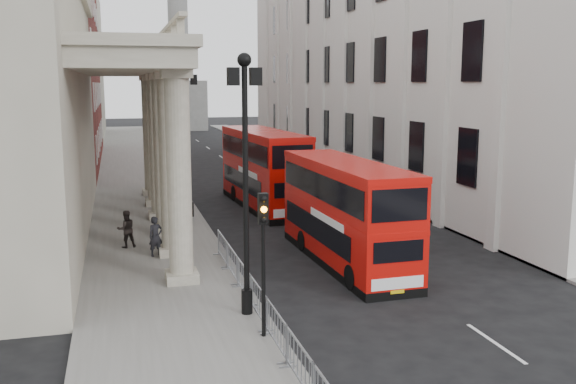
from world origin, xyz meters
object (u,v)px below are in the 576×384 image
at_px(monument_column, 178,31).
at_px(traffic_light, 263,238).
at_px(lamp_post_mid, 189,131).
at_px(lamp_post_south, 245,167).
at_px(bus_near, 345,210).
at_px(bus_far, 264,167).
at_px(pedestrian_a, 156,236).
at_px(lamp_post_north, 166,117).
at_px(pedestrian_b, 126,229).
at_px(pedestrian_c, 167,203).

height_order(monument_column, traffic_light, monument_column).
bearing_deg(lamp_post_mid, lamp_post_south, -90.00).
height_order(lamp_post_south, traffic_light, lamp_post_south).
relative_size(bus_near, bus_far, 0.91).
relative_size(lamp_post_south, traffic_light, 1.93).
distance_m(lamp_post_south, pedestrian_a, 9.18).
height_order(lamp_post_south, lamp_post_north, same).
relative_size(pedestrian_a, pedestrian_b, 1.01).
xyz_separation_m(lamp_post_south, lamp_post_mid, (0.00, 16.00, 0.00)).
distance_m(lamp_post_south, pedestrian_c, 15.90).
bearing_deg(bus_far, traffic_light, -106.62).
xyz_separation_m(lamp_post_south, lamp_post_north, (0.00, 32.00, 0.00)).
xyz_separation_m(monument_column, pedestrian_b, (-10.22, -78.19, -15.00)).
relative_size(monument_column, lamp_post_mid, 6.51).
bearing_deg(monument_column, lamp_post_north, -96.72).
bearing_deg(lamp_post_mid, pedestrian_a, -106.65).
distance_m(pedestrian_b, pedestrian_c, 6.02).
bearing_deg(lamp_post_mid, pedestrian_c, -154.56).
bearing_deg(bus_near, lamp_post_north, 99.58).
height_order(bus_far, pedestrian_b, bus_far).
distance_m(pedestrian_a, pedestrian_c, 7.51).
bearing_deg(pedestrian_a, pedestrian_b, 102.81).
bearing_deg(pedestrian_a, lamp_post_south, -93.21).
height_order(bus_far, pedestrian_a, bus_far).
distance_m(lamp_post_south, lamp_post_mid, 16.00).
bearing_deg(bus_far, pedestrian_c, -157.97).
bearing_deg(traffic_light, bus_near, 54.40).
relative_size(monument_column, lamp_post_north, 6.51).
relative_size(lamp_post_north, pedestrian_c, 4.44).
height_order(lamp_post_north, pedestrian_b, lamp_post_north).
height_order(lamp_post_north, bus_far, lamp_post_north).
bearing_deg(bus_far, pedestrian_b, -138.31).
bearing_deg(pedestrian_b, pedestrian_c, -125.95).
xyz_separation_m(traffic_light, pedestrian_b, (-3.72, 11.83, -2.13)).
distance_m(monument_column, lamp_post_south, 88.94).
bearing_deg(lamp_post_north, lamp_post_mid, -90.00).
bearing_deg(pedestrian_c, pedestrian_b, -86.01).
relative_size(lamp_post_north, pedestrian_a, 4.79).
bearing_deg(lamp_post_mid, lamp_post_north, 90.00).
height_order(lamp_post_mid, traffic_light, lamp_post_mid).
bearing_deg(bus_far, lamp_post_north, 105.42).
distance_m(monument_column, traffic_light, 91.17).
bearing_deg(bus_near, pedestrian_a, 158.91).
relative_size(bus_near, pedestrian_a, 5.80).
xyz_separation_m(bus_far, pedestrian_b, (-8.37, -8.49, -1.47)).
height_order(monument_column, lamp_post_mid, monument_column).
bearing_deg(lamp_post_north, pedestrian_b, -99.26).
xyz_separation_m(lamp_post_north, traffic_light, (0.10, -34.02, -1.80)).
height_order(monument_column, pedestrian_c, monument_column).
distance_m(pedestrian_a, pedestrian_b, 2.22).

